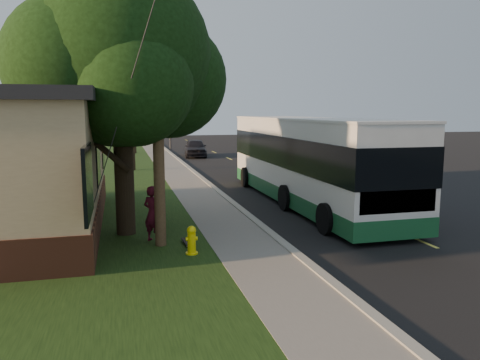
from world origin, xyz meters
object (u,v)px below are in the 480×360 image
(fire_hydrant, at_px, (192,240))
(skateboarder, at_px, (153,214))
(utility_pole, at_px, (156,75))
(skateboard_main, at_px, (187,242))
(bare_tree_near, at_px, (133,137))
(leafy_tree, at_px, (121,60))
(bare_tree_far, at_px, (134,131))
(traffic_signal, at_px, (170,117))
(distant_car, at_px, (195,148))
(transit_bus, at_px, (308,158))

(fire_hydrant, distance_m, skateboarder, 1.76)
(utility_pole, xyz_separation_m, skateboard_main, (0.72, -0.07, -4.50))
(fire_hydrant, relative_size, bare_tree_near, 0.17)
(utility_pole, distance_m, leafy_tree, 1.94)
(bare_tree_far, xyz_separation_m, traffic_signal, (3.50, 4.00, 1.16))
(fire_hydrant, bearing_deg, skateboarder, 120.76)
(utility_pole, distance_m, distant_car, 26.07)
(traffic_signal, bearing_deg, skateboard_main, -95.32)
(bare_tree_far, xyz_separation_m, skateboarder, (-0.47, -28.53, -1.14))
(fire_hydrant, bearing_deg, skateboard_main, 88.88)
(bare_tree_far, height_order, skateboard_main, bare_tree_far)
(distant_car, bearing_deg, transit_bus, -79.42)
(utility_pole, height_order, transit_bus, utility_pole)
(utility_pole, relative_size, transit_bus, 0.71)
(utility_pole, distance_m, skateboarder, 3.80)
(fire_hydrant, distance_m, bare_tree_near, 18.10)
(utility_pole, bearing_deg, traffic_signal, 83.42)
(transit_bus, bearing_deg, utility_pole, -142.88)
(bare_tree_near, relative_size, skateboard_main, 5.09)
(traffic_signal, distance_m, distant_car, 8.18)
(distant_car, bearing_deg, utility_pole, -94.25)
(transit_bus, bearing_deg, skateboard_main, -139.07)
(fire_hydrant, distance_m, leafy_tree, 5.65)
(bare_tree_far, bearing_deg, distant_car, -38.35)
(bare_tree_near, height_order, traffic_signal, traffic_signal)
(fire_hydrant, xyz_separation_m, traffic_signal, (3.10, 34.00, 2.73))
(transit_bus, xyz_separation_m, skateboard_main, (-5.58, -4.84, -1.71))
(skateboarder, height_order, skateboard_main, skateboarder)
(bare_tree_near, xyz_separation_m, distant_car, (5.20, 8.28, -1.43))
(fire_hydrant, relative_size, distant_car, 0.17)
(bare_tree_far, bearing_deg, utility_pole, -90.60)
(leafy_tree, height_order, distant_car, leafy_tree)
(distant_car, bearing_deg, traffic_signal, 105.78)
(bare_tree_near, xyz_separation_m, traffic_signal, (4.00, 16.00, 1.01))
(bare_tree_near, relative_size, transit_bus, 0.34)
(skateboarder, xyz_separation_m, skateboard_main, (0.89, -0.54, -0.73))
(leafy_tree, height_order, transit_bus, leafy_tree)
(utility_pole, distance_m, bare_tree_far, 29.13)
(leafy_tree, distance_m, skateboard_main, 5.56)
(leafy_tree, relative_size, skateboard_main, 9.23)
(bare_tree_near, bearing_deg, bare_tree_far, 87.61)
(leafy_tree, xyz_separation_m, bare_tree_near, (0.67, 15.35, -3.02))
(utility_pole, distance_m, skateboard_main, 4.56)
(utility_pole, bearing_deg, bare_tree_near, 90.66)
(bare_tree_near, distance_m, bare_tree_far, 12.01)
(bare_tree_near, bearing_deg, skateboarder, -89.91)
(fire_hydrant, bearing_deg, distant_car, 80.71)
(skateboard_main, distance_m, distant_car, 25.72)
(traffic_signal, relative_size, distant_car, 1.30)
(traffic_signal, bearing_deg, fire_hydrant, -95.21)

